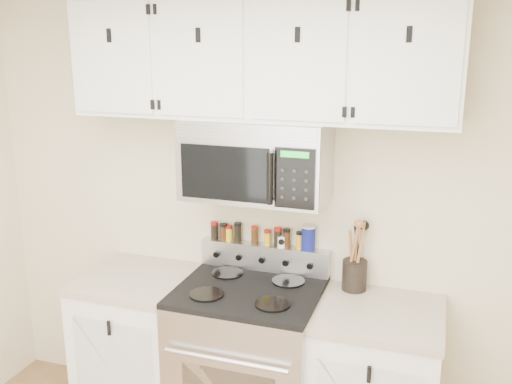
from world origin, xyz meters
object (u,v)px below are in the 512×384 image
at_px(microwave, 256,160).
at_px(salt_canister, 308,238).
at_px(range, 249,365).
at_px(utensil_crock, 355,273).

distance_m(microwave, salt_canister, 0.55).
height_order(range, salt_canister, salt_canister).
relative_size(microwave, utensil_crock, 1.95).
bearing_deg(utensil_crock, range, -156.25).
distance_m(range, salt_canister, 0.78).
height_order(range, microwave, microwave).
height_order(microwave, utensil_crock, microwave).
bearing_deg(utensil_crock, salt_canister, 169.60).
distance_m(microwave, utensil_crock, 0.81).
bearing_deg(range, salt_canister, 47.94).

